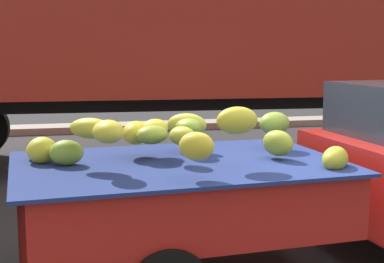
{
  "coord_description": "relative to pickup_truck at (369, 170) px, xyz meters",
  "views": [
    {
      "loc": [
        -2.25,
        -4.54,
        2.06
      ],
      "look_at": [
        -1.16,
        0.18,
        1.33
      ],
      "focal_mm": 53.15,
      "sensor_mm": 36.0,
      "label": 1
    }
  ],
  "objects": [
    {
      "name": "pickup_truck",
      "position": [
        0.0,
        0.0,
        0.0
      ],
      "size": [
        4.99,
        2.11,
        1.7
      ],
      "rotation": [
        0.0,
        0.0,
        0.07
      ],
      "color": "#B21E19",
      "rests_on": "ground"
    },
    {
      "name": "semi_trailer",
      "position": [
        -0.92,
        5.0,
        1.65
      ],
      "size": [
        12.12,
        3.23,
        3.95
      ],
      "rotation": [
        0.0,
        0.0,
        -0.06
      ],
      "color": "maroon",
      "rests_on": "ground"
    },
    {
      "name": "curb_strip",
      "position": [
        -0.6,
        9.24,
        -0.81
      ],
      "size": [
        80.0,
        0.8,
        0.16
      ],
      "primitive_type": "cube",
      "color": "gray",
      "rests_on": "ground"
    }
  ]
}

